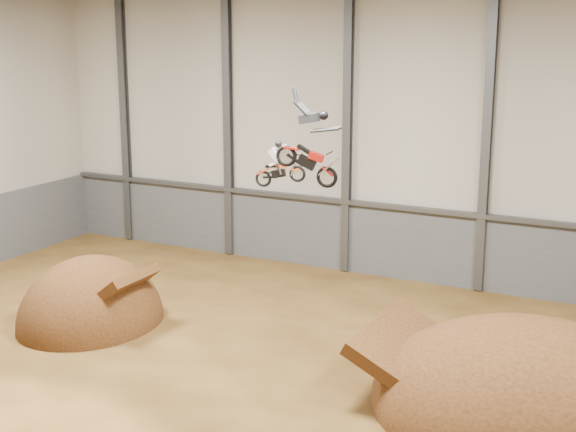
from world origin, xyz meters
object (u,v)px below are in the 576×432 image
object	(u,v)px
takeoff_ramp	(92,323)
landing_ramp	(529,414)
fmx_rider_a	(282,161)
fmx_rider_b	(302,138)

from	to	relation	value
takeoff_ramp	landing_ramp	xyz separation A→B (m)	(17.60, 0.06, 0.00)
takeoff_ramp	fmx_rider_a	bearing A→B (deg)	2.40
takeoff_ramp	landing_ramp	world-z (taller)	landing_ramp
takeoff_ramp	fmx_rider_b	size ratio (longest dim) A/B	2.17
takeoff_ramp	fmx_rider_b	bearing A→B (deg)	-3.57
landing_ramp	fmx_rider_a	xyz separation A→B (m)	(-8.94, 0.31, 7.34)
landing_ramp	fmx_rider_b	bearing A→B (deg)	-174.94
landing_ramp	fmx_rider_b	xyz separation A→B (m)	(-7.66, -0.68, 8.35)
fmx_rider_b	fmx_rider_a	bearing A→B (deg)	133.01
fmx_rider_b	landing_ramp	bearing A→B (deg)	-4.34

